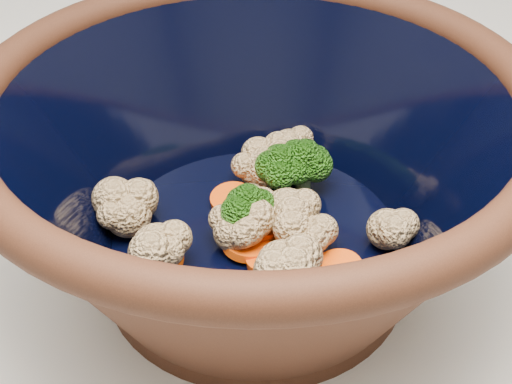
{
  "coord_description": "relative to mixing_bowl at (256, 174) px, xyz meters",
  "views": [
    {
      "loc": [
        0.04,
        -0.32,
        1.26
      ],
      "look_at": [
        0.07,
        0.05,
        0.97
      ],
      "focal_mm": 50.0,
      "sensor_mm": 36.0,
      "label": 1
    }
  ],
  "objects": [
    {
      "name": "vegetable_pile",
      "position": [
        0.0,
        0.01,
        -0.03
      ],
      "size": [
        0.2,
        0.16,
        0.05
      ],
      "color": "#608442",
      "rests_on": "mixing_bowl"
    },
    {
      "name": "mixing_bowl",
      "position": [
        0.0,
        0.0,
        0.0
      ],
      "size": [
        0.35,
        0.35,
        0.16
      ],
      "rotation": [
        0.0,
        0.0,
        0.02
      ],
      "color": "black",
      "rests_on": "counter"
    }
  ]
}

